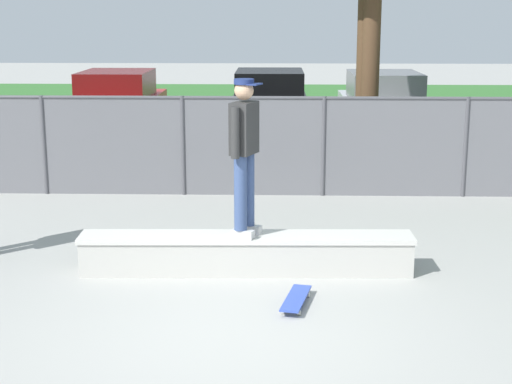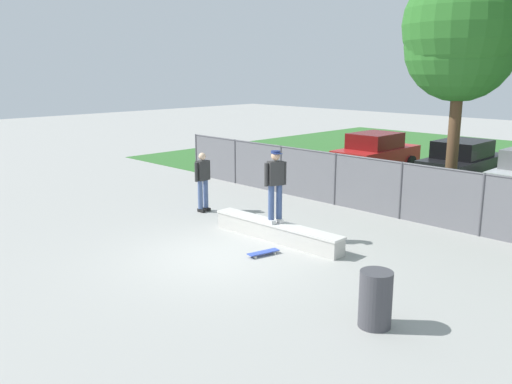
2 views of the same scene
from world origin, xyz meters
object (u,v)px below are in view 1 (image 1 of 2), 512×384
object	(u,v)px
car_red	(118,105)
skateboarder	(244,149)
concrete_ledge	(246,253)
skateboard	(296,299)
car_silver	(383,107)
car_black	(270,104)

from	to	relation	value
car_red	skateboarder	bearing A→B (deg)	-70.54
skateboarder	concrete_ledge	bearing A→B (deg)	62.25
skateboard	car_silver	distance (m)	11.02
skateboarder	car_black	bearing A→B (deg)	89.07
concrete_ledge	skateboarder	xyz separation A→B (m)	(-0.02, -0.04, 1.26)
car_red	car_silver	size ratio (longest dim) A/B	1.00
concrete_ledge	skateboard	size ratio (longest dim) A/B	4.82
skateboarder	car_black	size ratio (longest dim) A/B	0.44
skateboard	skateboarder	bearing A→B (deg)	120.09
car_red	car_silver	bearing A→B (deg)	-1.60
skateboard	car_red	world-z (taller)	car_red
car_red	skateboard	bearing A→B (deg)	-69.47
car_red	car_black	size ratio (longest dim) A/B	1.00
skateboarder	car_silver	xyz separation A→B (m)	(2.87, 9.74, -0.66)
car_red	car_black	distance (m)	3.68
skateboarder	car_red	world-z (taller)	skateboarder
skateboarder	skateboard	size ratio (longest dim) A/B	2.23
car_black	car_red	bearing A→B (deg)	-175.81
concrete_ledge	skateboarder	bearing A→B (deg)	-117.75
skateboard	car_black	xyz separation A→B (m)	(-0.42, 11.20, 0.77)
concrete_ledge	car_red	distance (m)	10.50
skateboarder	skateboard	world-z (taller)	skateboarder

